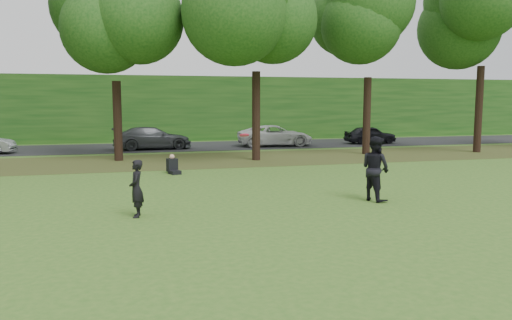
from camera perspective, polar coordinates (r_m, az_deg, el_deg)
The scene contains 10 objects.
ground at distance 13.58m, azimuth -2.81°, elevation -6.50°, with size 120.00×120.00×0.00m, color #315C1C.
leaf_litter at distance 26.25m, azimuth -8.85°, elevation -0.08°, with size 60.00×7.00×0.01m, color #433818.
street at distance 34.17m, azimuth -10.31°, elevation 1.48°, with size 70.00×7.00×0.02m, color black.
far_hedge at distance 40.02m, azimuth -11.11°, elevation 5.80°, with size 70.00×3.00×5.00m, color #154112.
player_left at distance 13.77m, azimuth -13.50°, elevation -3.20°, with size 0.57×0.37×1.55m, color black.
player_right at distance 16.00m, azimuth 13.48°, elevation -0.96°, with size 0.98×0.77×2.03m, color black.
parked_cars at distance 32.80m, azimuth -8.69°, elevation 2.50°, with size 34.70×2.63×1.43m.
frisbee at distance 14.10m, azimuth -1.35°, elevation 2.86°, with size 0.38×0.37×0.14m.
seated_person at distance 21.71m, azimuth -9.48°, elevation -0.72°, with size 0.60×0.82×0.83m.
tree_line at distance 26.39m, azimuth -9.93°, elevation 17.02°, with size 55.30×7.90×12.31m.
Camera 1 is at (-2.79, -12.92, 3.13)m, focal length 35.00 mm.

